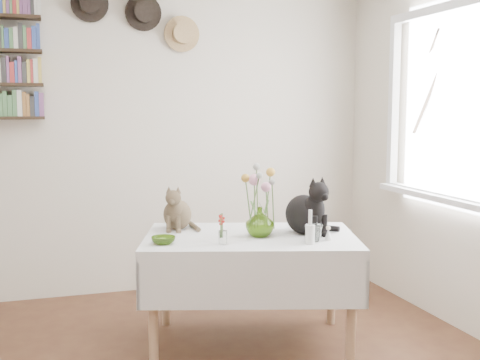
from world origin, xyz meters
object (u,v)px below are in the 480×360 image
object	(u,v)px
dining_table	(251,262)
black_cat	(304,204)
tabby_cat	(177,206)
flower_vase	(260,222)

from	to	relation	value
dining_table	black_cat	bearing A→B (deg)	-5.52
tabby_cat	flower_vase	xyz separation A→B (m)	(0.43, -0.38, -0.06)
dining_table	black_cat	world-z (taller)	black_cat
dining_table	tabby_cat	world-z (taller)	tabby_cat
flower_vase	dining_table	bearing A→B (deg)	132.09
dining_table	tabby_cat	bearing A→B (deg)	139.60
tabby_cat	flower_vase	bearing A→B (deg)	-16.72
black_cat	flower_vase	size ratio (longest dim) A/B	2.03
tabby_cat	flower_vase	size ratio (longest dim) A/B	1.63
dining_table	flower_vase	size ratio (longest dim) A/B	8.08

